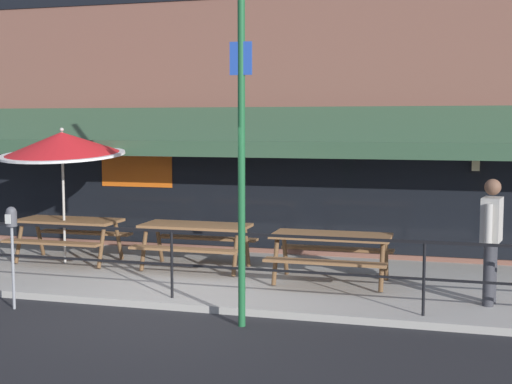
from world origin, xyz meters
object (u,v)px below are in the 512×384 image
picnic_table_left (69,228)px  picnic_table_centre (196,234)px  pedestrian_walking (491,235)px  parking_meter_near (12,226)px  street_sign_pole (241,138)px  picnic_table_right (331,244)px  patio_umbrella_left (62,145)px

picnic_table_left → picnic_table_centre: size_ratio=1.00×
picnic_table_left → pedestrian_walking: 7.12m
pedestrian_walking → parking_meter_near: 6.51m
picnic_table_left → street_sign_pole: (4.00, -2.67, 1.67)m
picnic_table_right → pedestrian_walking: pedestrian_walking is taller
picnic_table_right → pedestrian_walking: size_ratio=1.05×
picnic_table_left → pedestrian_walking: size_ratio=1.05×
pedestrian_walking → street_sign_pole: (-3.03, -1.59, 1.32)m
parking_meter_near → street_sign_pole: street_sign_pole is taller
picnic_table_left → picnic_table_centre: 2.37m
picnic_table_left → picnic_table_right: size_ratio=1.00×
picnic_table_centre → pedestrian_walking: size_ratio=1.05×
picnic_table_centre → pedestrian_walking: bearing=-13.3°
picnic_table_left → patio_umbrella_left: (0.00, -0.15, 1.47)m
picnic_table_centre → parking_meter_near: size_ratio=1.27×
picnic_table_right → picnic_table_left: bearing=174.9°
picnic_table_right → street_sign_pole: 2.90m
picnic_table_centre → pedestrian_walking: 4.80m
parking_meter_near → picnic_table_left: bearing=105.1°
picnic_table_centre → picnic_table_right: 2.41m
picnic_table_centre → parking_meter_near: parking_meter_near is taller
picnic_table_left → parking_meter_near: bearing=-74.9°
picnic_table_right → street_sign_pole: bearing=-108.5°
picnic_table_left → patio_umbrella_left: 1.48m
picnic_table_left → picnic_table_right: same height
picnic_table_centre → patio_umbrella_left: (-2.37, -0.17, 1.47)m
picnic_table_right → street_sign_pole: (-0.75, -2.25, 1.67)m
patio_umbrella_left → picnic_table_left: bearing=90.0°
picnic_table_right → patio_umbrella_left: size_ratio=0.75×
pedestrian_walking → picnic_table_left: bearing=171.3°
pedestrian_walking → picnic_table_centre: bearing=166.7°
picnic_table_left → pedestrian_walking: (7.03, -1.08, 0.35)m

